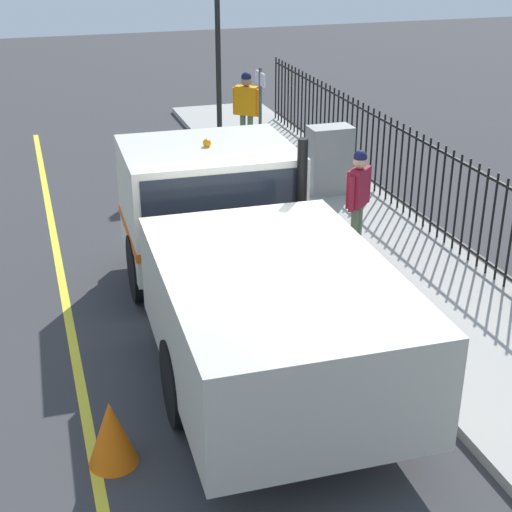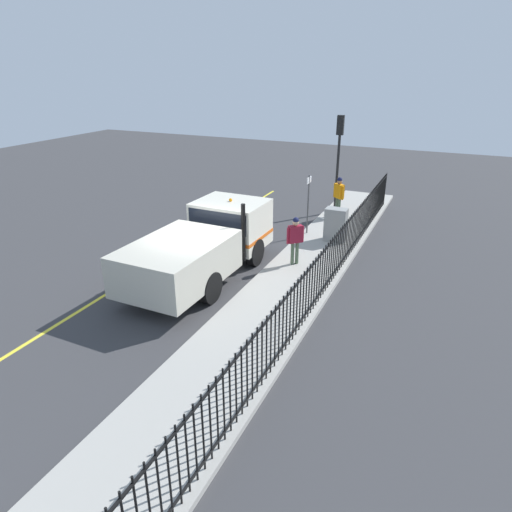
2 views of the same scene
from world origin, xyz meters
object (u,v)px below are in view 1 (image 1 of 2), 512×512
traffic_cone (111,433)px  street_sign (260,117)px  pedestrian_distant (246,104)px  utility_cabinet (329,160)px  worker_standing (358,191)px  work_truck (237,249)px  traffic_light_near (217,7)px

traffic_cone → street_sign: size_ratio=0.30×
pedestrian_distant → utility_cabinet: pedestrian_distant is taller
street_sign → worker_standing: bearing=-79.3°
utility_cabinet → street_sign: size_ratio=0.54×
work_truck → pedestrian_distant: (2.39, 7.55, 0.03)m
traffic_light_near → pedestrian_distant: bearing=109.8°
pedestrian_distant → utility_cabinet: bearing=-37.5°
worker_standing → traffic_light_near: size_ratio=0.39×
traffic_light_near → utility_cabinet: size_ratio=3.33×
utility_cabinet → traffic_cone: utility_cabinet is taller
pedestrian_distant → traffic_cone: 10.68m
work_truck → worker_standing: bearing=35.6°
pedestrian_distant → street_sign: size_ratio=0.75×
work_truck → worker_standing: (2.44, 1.66, -0.03)m
traffic_light_near → street_sign: bearing=85.5°
pedestrian_distant → traffic_light_near: size_ratio=0.41×
work_truck → traffic_cone: size_ratio=8.79×
work_truck → street_sign: size_ratio=2.66×
worker_standing → traffic_light_near: bearing=-129.7°
utility_cabinet → traffic_cone: 8.33m
worker_standing → pedestrian_distant: (-0.05, 5.89, 0.06)m
pedestrian_distant → utility_cabinet: 3.22m
utility_cabinet → pedestrian_distant: bearing=103.0°
traffic_cone → traffic_light_near: bearing=69.7°
utility_cabinet → traffic_cone: size_ratio=1.79×
work_truck → utility_cabinet: 5.44m
utility_cabinet → worker_standing: bearing=-103.6°
pedestrian_distant → utility_cabinet: (0.72, -3.11, -0.44)m
traffic_cone → worker_standing: bearing=41.3°
pedestrian_distant → traffic_cone: bearing=-74.6°
worker_standing → street_sign: bearing=-122.6°
work_truck → utility_cabinet: size_ratio=4.91×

